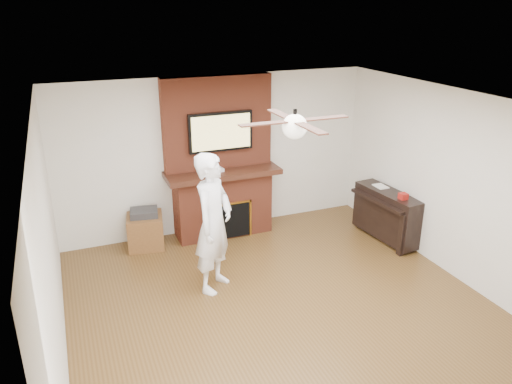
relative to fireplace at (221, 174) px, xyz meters
name	(u,v)px	position (x,y,z in m)	size (l,w,h in m)	color
room_shell	(292,221)	(0.00, -2.55, 0.25)	(5.36, 5.86, 2.86)	#4D3316
fireplace	(221,174)	(0.00, 0.00, 0.00)	(1.78, 0.64, 2.50)	brown
tv	(221,132)	(0.00, -0.05, 0.68)	(1.00, 0.08, 0.60)	black
ceiling_fan	(295,125)	(0.00, -2.55, 1.34)	(1.21, 1.21, 0.31)	black
person	(213,223)	(-0.62, -1.57, -0.08)	(0.67, 0.45, 1.83)	white
side_table	(145,229)	(-1.25, -0.07, -0.72)	(0.61, 0.61, 0.61)	brown
piano	(387,214)	(2.31, -1.22, -0.57)	(0.56, 1.25, 0.89)	black
cable_box	(211,170)	(-0.19, -0.10, 0.11)	(0.36, 0.20, 0.05)	silver
candle_orange	(222,233)	(-0.07, -0.21, -0.93)	(0.07, 0.07, 0.14)	#BF7D16
candle_green	(231,234)	(0.06, -0.26, -0.95)	(0.06, 0.06, 0.09)	#34752E
candle_cream	(236,232)	(0.16, -0.23, -0.93)	(0.08, 0.08, 0.12)	#FCF3C9
candle_blue	(234,233)	(0.11, -0.24, -0.95)	(0.06, 0.06, 0.09)	#305690
candle_cream_extra	(230,233)	(0.05, -0.23, -0.93)	(0.08, 0.08, 0.12)	#FFCACB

